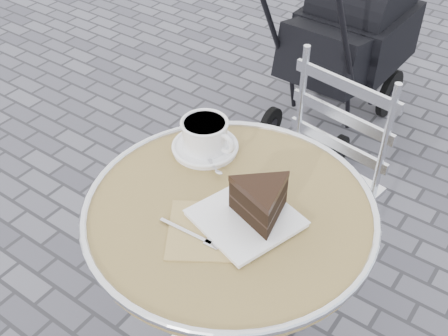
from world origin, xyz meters
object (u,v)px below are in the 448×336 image
Objects in this scene: cake_plate_set at (257,205)px; bistro_chair at (324,159)px; baby_stroller at (346,48)px; cafe_table at (229,254)px; cappuccino_set at (206,138)px.

cake_plate_set is 0.61m from bistro_chair.
baby_stroller is at bearing 119.47° from bistro_chair.
cafe_table is at bearing -74.21° from baby_stroller.
bistro_chair reaches higher than cappuccino_set.
bistro_chair is 0.92× the size of baby_stroller.
cafe_table is at bearing -81.20° from bistro_chair.
cappuccino_set is 0.50m from bistro_chair.
cafe_table is 0.88× the size of bistro_chair.
baby_stroller is at bearing 98.94° from cappuccino_set.
cake_plate_set is at bearing 0.04° from cafe_table.
cappuccino_set is at bearing -106.17° from bistro_chair.
cake_plate_set reaches higher than cafe_table.
cake_plate_set is (0.26, -0.15, 0.01)m from cappuccino_set.
cappuccino_set is 1.38m from baby_stroller.
cake_plate_set is (0.07, 0.00, 0.22)m from cafe_table.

